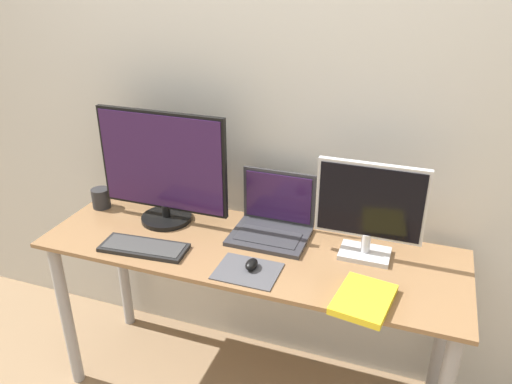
# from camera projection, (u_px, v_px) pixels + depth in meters

# --- Properties ---
(wall_back) EXTENTS (7.00, 0.05, 2.50)m
(wall_back) POSITION_uv_depth(u_px,v_px,m) (277.00, 111.00, 2.10)
(wall_back) COLOR silver
(wall_back) RESTS_ON ground_plane
(desk) EXTENTS (1.70, 0.56, 0.78)m
(desk) POSITION_uv_depth(u_px,v_px,m) (249.00, 276.00, 2.07)
(desk) COLOR olive
(desk) RESTS_ON ground_plane
(monitor_left) EXTENTS (0.58, 0.22, 0.50)m
(monitor_left) POSITION_uv_depth(u_px,v_px,m) (163.00, 169.00, 2.12)
(monitor_left) COLOR black
(monitor_left) RESTS_ON desk
(monitor_right) EXTENTS (0.41, 0.14, 0.39)m
(monitor_right) POSITION_uv_depth(u_px,v_px,m) (370.00, 209.00, 1.87)
(monitor_right) COLOR silver
(monitor_right) RESTS_ON desk
(laptop) EXTENTS (0.32, 0.25, 0.25)m
(laptop) POSITION_uv_depth(u_px,v_px,m) (273.00, 220.00, 2.09)
(laptop) COLOR #333338
(laptop) RESTS_ON desk
(keyboard) EXTENTS (0.36, 0.16, 0.02)m
(keyboard) POSITION_uv_depth(u_px,v_px,m) (144.00, 247.00, 1.99)
(keyboard) COLOR black
(keyboard) RESTS_ON desk
(mousepad) EXTENTS (0.23, 0.19, 0.00)m
(mousepad) POSITION_uv_depth(u_px,v_px,m) (248.00, 271.00, 1.85)
(mousepad) COLOR #47474C
(mousepad) RESTS_ON desk
(mouse) EXTENTS (0.04, 0.07, 0.03)m
(mouse) POSITION_uv_depth(u_px,v_px,m) (252.00, 264.00, 1.86)
(mouse) COLOR black
(mouse) RESTS_ON mousepad
(book) EXTENTS (0.21, 0.26, 0.03)m
(book) POSITION_uv_depth(u_px,v_px,m) (364.00, 299.00, 1.69)
(book) COLOR yellow
(book) RESTS_ON desk
(mug) EXTENTS (0.08, 0.08, 0.09)m
(mug) POSITION_uv_depth(u_px,v_px,m) (101.00, 198.00, 2.31)
(mug) COLOR #262628
(mug) RESTS_ON desk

